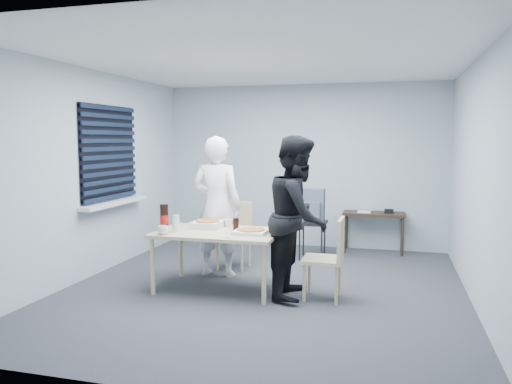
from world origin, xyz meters
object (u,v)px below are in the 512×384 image
(side_table, at_px, (374,218))
(stool, at_px, (312,229))
(chair_far, at_px, (235,229))
(soda_bottle, at_px, (164,218))
(dining_table, at_px, (218,236))
(person_black, at_px, (298,217))
(backpack, at_px, (313,206))
(chair_right, at_px, (331,253))
(mug_b, at_px, (228,223))
(mug_a, at_px, (163,230))
(person_white, at_px, (217,206))

(side_table, distance_m, stool, 1.08)
(chair_far, relative_size, soda_bottle, 2.86)
(dining_table, bearing_deg, soda_bottle, -165.99)
(soda_bottle, bearing_deg, side_table, 48.95)
(person_black, height_order, backpack, person_black)
(chair_right, relative_size, mug_b, 8.90)
(person_black, bearing_deg, mug_b, 71.62)
(stool, relative_size, mug_a, 4.48)
(chair_far, height_order, person_white, person_white)
(person_white, xyz_separation_m, person_black, (1.14, -0.56, 0.00))
(dining_table, bearing_deg, mug_a, -146.75)
(stool, distance_m, backpack, 0.34)
(person_white, distance_m, side_table, 2.66)
(person_white, bearing_deg, dining_table, 111.10)
(mug_b, bearing_deg, dining_table, -91.82)
(mug_b, bearing_deg, side_table, 52.13)
(chair_right, bearing_deg, stool, 104.92)
(dining_table, height_order, backpack, backpack)
(backpack, bearing_deg, chair_far, -139.90)
(chair_right, xyz_separation_m, side_table, (0.36, 2.46, 0.02))
(dining_table, height_order, side_table, dining_table)
(dining_table, distance_m, side_table, 2.95)
(chair_right, relative_size, side_table, 0.96)
(chair_far, bearing_deg, person_white, -101.93)
(dining_table, xyz_separation_m, chair_far, (-0.13, 1.05, -0.11))
(dining_table, xyz_separation_m, person_white, (-0.22, 0.58, 0.26))
(chair_far, relative_size, mug_b, 8.90)
(dining_table, distance_m, soda_bottle, 0.65)
(backpack, bearing_deg, chair_right, -72.13)
(chair_right, relative_size, backpack, 1.89)
(chair_far, distance_m, backpack, 1.21)
(person_black, xyz_separation_m, side_table, (0.73, 2.41, -0.35))
(stool, distance_m, mug_b, 1.68)
(chair_far, bearing_deg, person_black, -44.34)
(side_table, distance_m, backpack, 1.11)
(mug_b, bearing_deg, mug_a, -128.60)
(dining_table, relative_size, soda_bottle, 4.50)
(stool, bearing_deg, dining_table, -114.56)
(person_white, distance_m, mug_b, 0.38)
(side_table, xyz_separation_m, mug_b, (-1.64, -2.11, 0.19))
(stool, height_order, backpack, backpack)
(chair_right, xyz_separation_m, mug_b, (-1.28, 0.35, 0.21))
(dining_table, distance_m, backpack, 1.94)
(chair_right, height_order, soda_bottle, soda_bottle)
(dining_table, relative_size, chair_far, 1.57)
(person_white, relative_size, mug_a, 14.39)
(backpack, relative_size, mug_b, 4.70)
(chair_right, height_order, mug_a, chair_right)
(dining_table, xyz_separation_m, chair_right, (1.29, -0.02, -0.11))
(chair_far, xyz_separation_m, mug_a, (-0.40, -1.39, 0.22))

